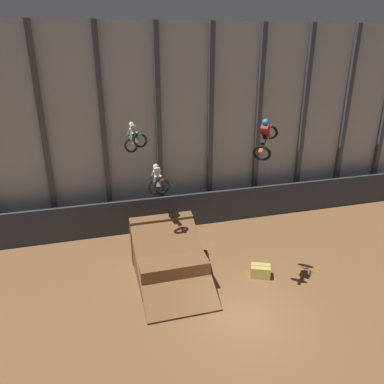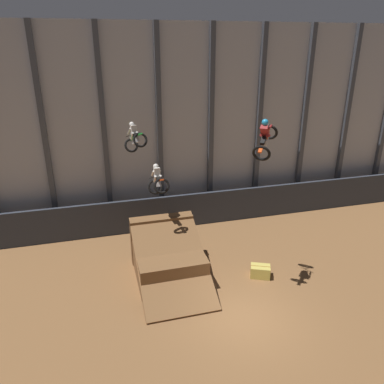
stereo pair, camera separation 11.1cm
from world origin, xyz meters
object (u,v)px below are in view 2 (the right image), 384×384
Objects in this scene: dirt_ramp at (168,257)px; rider_bike_left_air at (135,138)px; rider_bike_right_air at (265,138)px; rider_bike_center_air at (158,181)px; hay_bale_trackside at (260,271)px.

dirt_ramp is 2.71× the size of rider_bike_left_air.
rider_bike_center_air is at bearing 179.43° from rider_bike_right_air.
rider_bike_right_air is (3.83, -2.99, 2.52)m from rider_bike_center_air.
rider_bike_right_air is at bearing -62.85° from rider_bike_left_air.
rider_bike_center_air reaches higher than hay_bale_trackside.
hay_bale_trackside is at bearing -19.36° from dirt_ramp.
dirt_ramp is 2.85× the size of rider_bike_center_air.
rider_bike_right_air reaches higher than hay_bale_trackside.
rider_bike_center_air is (0.71, -2.15, -1.60)m from rider_bike_left_air.
rider_bike_center_air is at bearing -86.09° from rider_bike_left_air.
rider_bike_right_air reaches higher than dirt_ramp.
rider_bike_center_air is 1.61× the size of hay_bale_trackside.
rider_bike_left_air reaches higher than dirt_ramp.
rider_bike_right_air is (3.71, -1.74, 5.90)m from dirt_ramp.
rider_bike_right_air is (4.54, -5.13, 0.93)m from rider_bike_left_air.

